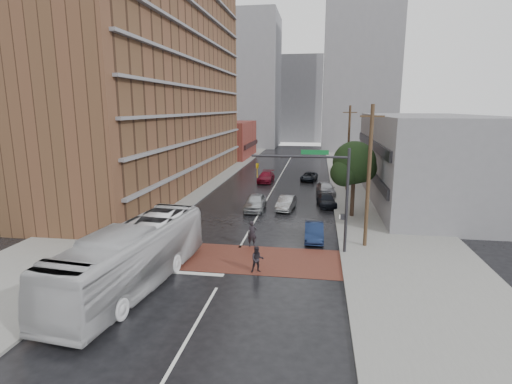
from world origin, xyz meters
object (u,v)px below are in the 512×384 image
(transit_bus, at_px, (133,257))
(car_parked_mid, at_px, (326,200))
(suv_travel, at_px, (309,176))
(car_travel_b, at_px, (286,203))
(pedestrian_a, at_px, (252,234))
(pedestrian_b, at_px, (257,259))
(car_parked_far, at_px, (326,188))
(car_travel_c, at_px, (266,177))
(car_parked_near, at_px, (314,232))
(car_travel_a, at_px, (255,202))

(transit_bus, relative_size, car_parked_mid, 3.10)
(suv_travel, bearing_deg, car_travel_b, -87.53)
(transit_bus, xyz_separation_m, pedestrian_a, (5.39, 7.53, -0.83))
(transit_bus, xyz_separation_m, pedestrian_b, (6.45, 3.03, -0.95))
(suv_travel, bearing_deg, pedestrian_a, -88.32)
(transit_bus, xyz_separation_m, car_parked_far, (10.85, 25.65, -0.99))
(transit_bus, bearing_deg, car_travel_c, 90.39)
(car_travel_c, distance_m, suv_travel, 5.96)
(car_travel_b, relative_size, car_parked_mid, 0.99)
(car_travel_c, relative_size, car_parked_far, 1.02)
(car_parked_near, height_order, car_parked_far, car_parked_far)
(pedestrian_a, relative_size, suv_travel, 0.46)
(car_travel_b, distance_m, car_parked_mid, 4.46)
(car_travel_c, relative_size, car_parked_near, 1.19)
(car_travel_c, bearing_deg, car_parked_mid, -55.43)
(car_travel_b, bearing_deg, car_travel_c, 112.47)
(transit_bus, xyz_separation_m, suv_travel, (8.75, 34.60, -1.19))
(pedestrian_a, bearing_deg, pedestrian_b, -95.37)
(car_travel_b, height_order, car_parked_far, car_parked_far)
(suv_travel, distance_m, car_parked_mid, 14.23)
(car_travel_a, xyz_separation_m, car_parked_mid, (6.85, 2.80, -0.20))
(car_travel_a, xyz_separation_m, car_parked_near, (5.75, -8.11, -0.15))
(pedestrian_a, bearing_deg, suv_travel, 64.32)
(pedestrian_a, bearing_deg, car_parked_mid, 48.60)
(car_travel_a, bearing_deg, pedestrian_a, -83.07)
(car_parked_near, bearing_deg, car_travel_b, 106.37)
(pedestrian_a, distance_m, car_travel_a, 10.29)
(transit_bus, relative_size, car_parked_near, 3.24)
(transit_bus, bearing_deg, car_travel_b, 75.02)
(pedestrian_a, relative_size, pedestrian_b, 1.14)
(suv_travel, bearing_deg, car_travel_a, -96.94)
(car_travel_a, bearing_deg, car_parked_near, -55.46)
(transit_bus, relative_size, pedestrian_b, 7.76)
(car_parked_mid, bearing_deg, pedestrian_b, -111.83)
(car_travel_b, relative_size, suv_travel, 0.99)
(transit_bus, relative_size, pedestrian_a, 6.80)
(pedestrian_a, bearing_deg, car_parked_near, 6.97)
(pedestrian_b, bearing_deg, car_parked_near, 48.38)
(pedestrian_b, xyz_separation_m, suv_travel, (2.30, 31.57, -0.25))
(car_travel_b, bearing_deg, suv_travel, 91.10)
(car_travel_a, height_order, car_parked_near, car_travel_a)
(car_travel_a, relative_size, car_travel_b, 1.15)
(pedestrian_a, height_order, suv_travel, pedestrian_a)
(pedestrian_b, xyz_separation_m, car_parked_near, (3.31, 6.59, -0.17))
(transit_bus, distance_m, car_travel_c, 32.89)
(car_travel_a, xyz_separation_m, car_travel_c, (-0.92, 15.00, -0.11))
(car_parked_near, bearing_deg, transit_bus, -136.77)
(car_parked_near, relative_size, car_parked_mid, 0.96)
(car_parked_near, height_order, car_parked_mid, car_parked_near)
(car_travel_c, distance_m, car_parked_far, 10.51)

